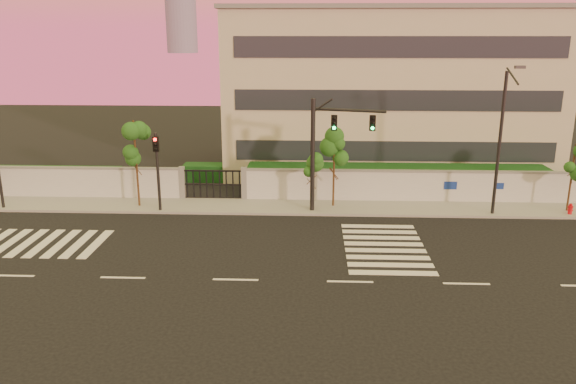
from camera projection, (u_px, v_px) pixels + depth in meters
The scene contains 14 objects.
ground at pixel (236, 280), 24.55m from camera, with size 120.00×120.00×0.00m, color black.
sidewalk at pixel (258, 207), 34.61m from camera, with size 60.00×3.00×0.15m, color gray.
perimeter_wall at pixel (261, 185), 35.78m from camera, with size 60.00×0.36×2.20m.
hedge_row at pixel (280, 178), 38.44m from camera, with size 41.00×4.25×1.80m.
institutional_building at pixel (386, 89), 43.63m from camera, with size 24.40×12.40×12.25m.
road_markings at pixel (214, 247), 28.22m from camera, with size 57.00×7.62×0.02m.
street_tree_c at pixel (135, 144), 33.55m from camera, with size 1.50×1.20×5.43m.
street_tree_d at pixel (312, 165), 33.35m from camera, with size 1.35×1.07×3.88m.
street_tree_e at pixel (335, 150), 33.66m from camera, with size 1.57×1.25×4.93m.
street_tree_f at pixel (574, 162), 32.83m from camera, with size 1.36×1.08×4.21m.
traffic_signal_main at pixel (328, 142), 32.55m from camera, with size 4.26×1.24×6.81m.
traffic_signal_secondary at pixel (157, 163), 32.93m from camera, with size 0.38×0.35×4.83m.
streetlight_east at pixel (501, 137), 31.68m from camera, with size 0.52×2.11×8.78m.
fire_hydrant at pixel (570, 210), 32.90m from camera, with size 0.31×0.30×0.80m.
Camera 1 is at (3.23, -22.44, 10.43)m, focal length 35.00 mm.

